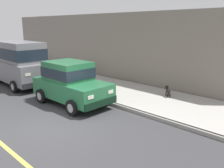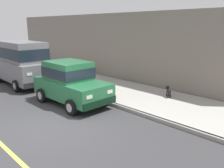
# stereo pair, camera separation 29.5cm
# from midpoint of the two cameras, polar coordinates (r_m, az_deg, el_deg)

# --- Properties ---
(ground_plane) EXTENTS (80.00, 80.00, 0.00)m
(ground_plane) POSITION_cam_midpoint_polar(r_m,az_deg,el_deg) (8.64, -14.25, -9.93)
(ground_plane) COLOR #38383A
(curb) EXTENTS (0.16, 64.00, 0.14)m
(curb) POSITION_cam_midpoint_polar(r_m,az_deg,el_deg) (10.42, 1.15, -4.90)
(curb) COLOR gray
(curb) RESTS_ON ground
(sidewalk) EXTENTS (3.60, 64.00, 0.14)m
(sidewalk) POSITION_cam_midpoint_polar(r_m,az_deg,el_deg) (11.71, 7.39, -2.89)
(sidewalk) COLOR #A8A59E
(sidewalk) RESTS_ON ground
(car_green_hatchback) EXTENTS (1.99, 3.82, 1.88)m
(car_green_hatchback) POSITION_cam_midpoint_polar(r_m,az_deg,el_deg) (10.69, -9.10, 0.46)
(car_green_hatchback) COLOR #23663D
(car_green_hatchback) RESTS_ON ground
(car_grey_van) EXTENTS (2.22, 4.94, 2.52)m
(car_grey_van) POSITION_cam_midpoint_polar(r_m,az_deg,el_deg) (14.96, -20.37, 5.20)
(car_grey_van) COLOR slate
(car_grey_van) RESTS_ON ground
(dog_black) EXTENTS (0.56, 0.58, 0.49)m
(dog_black) POSITION_cam_midpoint_polar(r_m,az_deg,el_deg) (11.57, 14.03, -1.56)
(dog_black) COLOR black
(dog_black) RESTS_ON sidewalk
(building_facade) EXTENTS (0.50, 20.00, 4.15)m
(building_facade) POSITION_cam_midpoint_polar(r_m,az_deg,el_deg) (16.73, -3.18, 9.21)
(building_facade) COLOR slate
(building_facade) RESTS_ON ground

